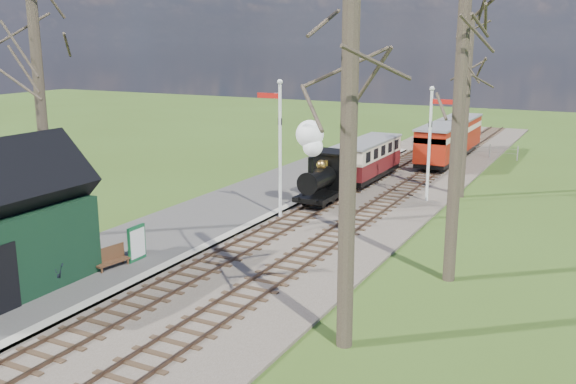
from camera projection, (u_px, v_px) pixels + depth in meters
The scene contains 17 objects.
distant_hills at pixel (494, 256), 73.37m from camera, with size 114.40×48.00×22.02m.
ballast_bed at pixel (369, 195), 33.02m from camera, with size 8.00×60.00×0.10m, color brown.
track_near at pixel (346, 192), 33.58m from camera, with size 1.60×60.00×0.15m.
track_far at pixel (393, 197), 32.43m from camera, with size 1.60×60.00×0.15m.
platform at pixel (203, 220), 28.22m from camera, with size 5.00×44.00×0.20m, color #474442.
coping_strip at pixel (248, 227), 27.20m from camera, with size 0.40×44.00×0.21m, color #B2AD9E.
semaphore_near at pixel (279, 139), 27.93m from camera, with size 1.22×0.24×6.22m.
semaphore_far at pixel (431, 136), 30.89m from camera, with size 1.22×0.24×5.72m.
bare_trees at pixel (251, 120), 21.52m from camera, with size 15.51×22.39×12.00m.
fence_line at pixel (425, 146), 45.46m from camera, with size 12.60×0.08×1.00m.
locomotive at pixel (323, 167), 30.64m from camera, with size 1.65×3.84×4.11m.
coach at pixel (367, 158), 35.99m from camera, with size 1.92×6.58×2.02m.
red_carriage_a at pixel (439, 145), 39.84m from camera, with size 2.05×5.08×2.16m.
red_carriage_b at pixel (459, 134), 44.60m from camera, with size 2.05×5.08×2.16m.
sign_board at pixel (137, 243), 22.68m from camera, with size 0.11×0.86×1.26m.
bench at pixel (110, 258), 22.02m from camera, with size 0.58×1.32×0.73m.
person at pixel (58, 268), 20.15m from camera, with size 0.48×0.31×1.31m, color black.
Camera 1 is at (12.28, -8.44, 7.81)m, focal length 40.00 mm.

